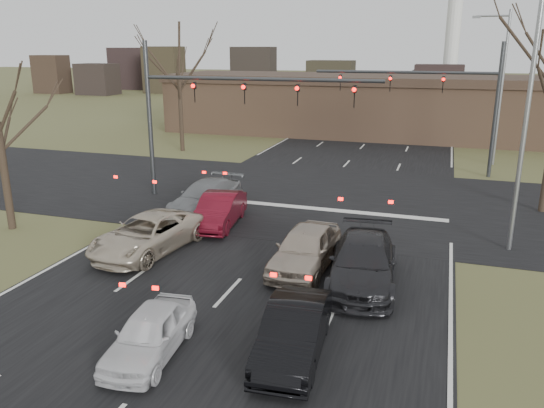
{
  "coord_description": "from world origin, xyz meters",
  "views": [
    {
      "loc": [
        6.21,
        -11.39,
        7.59
      ],
      "look_at": [
        0.29,
        6.69,
        2.0
      ],
      "focal_mm": 35.0,
      "sensor_mm": 36.0,
      "label": 1
    }
  ],
  "objects_px": {
    "car_charcoal_sedan": "(363,262)",
    "car_silver_suv": "(148,234)",
    "car_silver_ahead": "(305,248)",
    "mast_arm_near": "(206,101)",
    "mast_arm_far": "(448,93)",
    "car_grey_ahead": "(206,197)",
    "streetlight_right_far": "(499,81)",
    "car_white_sedan": "(150,333)",
    "car_black_hatch": "(294,331)",
    "streetlight_right_near": "(523,106)",
    "building": "(398,106)",
    "car_red_ahead": "(219,210)"
  },
  "relations": [
    {
      "from": "streetlight_right_far",
      "to": "car_silver_suv",
      "type": "relative_size",
      "value": 1.93
    },
    {
      "from": "car_black_hatch",
      "to": "car_silver_suv",
      "type": "bearing_deg",
      "value": 139.78
    },
    {
      "from": "building",
      "to": "streetlight_right_near",
      "type": "bearing_deg",
      "value": -76.31
    },
    {
      "from": "building",
      "to": "car_grey_ahead",
      "type": "height_order",
      "value": "building"
    },
    {
      "from": "mast_arm_near",
      "to": "car_red_ahead",
      "type": "xyz_separation_m",
      "value": [
        2.23,
        -3.81,
        -4.35
      ]
    },
    {
      "from": "building",
      "to": "mast_arm_far",
      "type": "bearing_deg",
      "value": -74.42
    },
    {
      "from": "mast_arm_far",
      "to": "car_white_sedan",
      "type": "height_order",
      "value": "mast_arm_far"
    },
    {
      "from": "mast_arm_far",
      "to": "car_silver_ahead",
      "type": "relative_size",
      "value": 2.43
    },
    {
      "from": "streetlight_right_far",
      "to": "car_white_sedan",
      "type": "bearing_deg",
      "value": -109.38
    },
    {
      "from": "streetlight_right_near",
      "to": "car_silver_suv",
      "type": "height_order",
      "value": "streetlight_right_near"
    },
    {
      "from": "mast_arm_near",
      "to": "streetlight_right_far",
      "type": "distance_m",
      "value": 20.2
    },
    {
      "from": "car_charcoal_sedan",
      "to": "car_silver_suv",
      "type": "bearing_deg",
      "value": 172.26
    },
    {
      "from": "building",
      "to": "streetlight_right_near",
      "type": "xyz_separation_m",
      "value": [
        6.82,
        -28.0,
        2.92
      ]
    },
    {
      "from": "streetlight_right_far",
      "to": "car_white_sedan",
      "type": "distance_m",
      "value": 30.02
    },
    {
      "from": "streetlight_right_far",
      "to": "car_silver_suv",
      "type": "xyz_separation_m",
      "value": [
        -13.66,
        -21.59,
        -4.87
      ]
    },
    {
      "from": "streetlight_right_near",
      "to": "car_silver_ahead",
      "type": "height_order",
      "value": "streetlight_right_near"
    },
    {
      "from": "building",
      "to": "mast_arm_far",
      "type": "xyz_separation_m",
      "value": [
        4.18,
        -15.0,
        2.35
      ]
    },
    {
      "from": "car_grey_ahead",
      "to": "car_red_ahead",
      "type": "distance_m",
      "value": 2.24
    },
    {
      "from": "car_red_ahead",
      "to": "car_black_hatch",
      "type": "bearing_deg",
      "value": -63.68
    },
    {
      "from": "car_silver_suv",
      "to": "car_red_ahead",
      "type": "bearing_deg",
      "value": 77.88
    },
    {
      "from": "car_red_ahead",
      "to": "building",
      "type": "bearing_deg",
      "value": 72.8
    },
    {
      "from": "mast_arm_far",
      "to": "car_grey_ahead",
      "type": "relative_size",
      "value": 2.17
    },
    {
      "from": "car_white_sedan",
      "to": "car_silver_ahead",
      "type": "distance_m",
      "value": 7.03
    },
    {
      "from": "mast_arm_far",
      "to": "streetlight_right_far",
      "type": "bearing_deg",
      "value": 51.89
    },
    {
      "from": "streetlight_right_far",
      "to": "car_silver_ahead",
      "type": "distance_m",
      "value": 23.09
    },
    {
      "from": "car_black_hatch",
      "to": "streetlight_right_near",
      "type": "bearing_deg",
      "value": 54.53
    },
    {
      "from": "building",
      "to": "car_silver_ahead",
      "type": "bearing_deg",
      "value": -90.23
    },
    {
      "from": "streetlight_right_near",
      "to": "car_silver_ahead",
      "type": "relative_size",
      "value": 2.18
    },
    {
      "from": "mast_arm_near",
      "to": "car_red_ahead",
      "type": "relative_size",
      "value": 2.78
    },
    {
      "from": "building",
      "to": "mast_arm_far",
      "type": "distance_m",
      "value": 15.75
    },
    {
      "from": "car_white_sedan",
      "to": "car_grey_ahead",
      "type": "height_order",
      "value": "car_grey_ahead"
    },
    {
      "from": "car_silver_ahead",
      "to": "streetlight_right_near",
      "type": "bearing_deg",
      "value": 34.22
    },
    {
      "from": "streetlight_right_far",
      "to": "car_charcoal_sedan",
      "type": "height_order",
      "value": "streetlight_right_far"
    },
    {
      "from": "mast_arm_near",
      "to": "car_black_hatch",
      "type": "xyz_separation_m",
      "value": [
        8.23,
        -12.82,
        -4.39
      ]
    },
    {
      "from": "building",
      "to": "car_charcoal_sedan",
      "type": "height_order",
      "value": "building"
    },
    {
      "from": "car_silver_ahead",
      "to": "car_grey_ahead",
      "type": "bearing_deg",
      "value": 142.74
    },
    {
      "from": "building",
      "to": "car_silver_ahead",
      "type": "xyz_separation_m",
      "value": [
        -0.13,
        -32.32,
        -1.89
      ]
    },
    {
      "from": "mast_arm_near",
      "to": "streetlight_right_far",
      "type": "relative_size",
      "value": 1.21
    },
    {
      "from": "streetlight_right_near",
      "to": "car_charcoal_sedan",
      "type": "bearing_deg",
      "value": -134.44
    },
    {
      "from": "building",
      "to": "car_charcoal_sedan",
      "type": "bearing_deg",
      "value": -86.52
    },
    {
      "from": "car_black_hatch",
      "to": "car_silver_ahead",
      "type": "height_order",
      "value": "car_silver_ahead"
    },
    {
      "from": "mast_arm_far",
      "to": "car_silver_ahead",
      "type": "distance_m",
      "value": 18.34
    },
    {
      "from": "car_charcoal_sedan",
      "to": "car_grey_ahead",
      "type": "bearing_deg",
      "value": 139.85
    },
    {
      "from": "car_silver_ahead",
      "to": "mast_arm_near",
      "type": "bearing_deg",
      "value": 136.53
    },
    {
      "from": "mast_arm_near",
      "to": "streetlight_right_near",
      "type": "relative_size",
      "value": 1.21
    },
    {
      "from": "streetlight_right_far",
      "to": "car_red_ahead",
      "type": "xyz_separation_m",
      "value": [
        -12.32,
        -17.81,
        -4.87
      ]
    },
    {
      "from": "building",
      "to": "mast_arm_near",
      "type": "xyz_separation_m",
      "value": [
        -7.23,
        -25.0,
        2.41
      ]
    },
    {
      "from": "streetlight_right_near",
      "to": "car_white_sedan",
      "type": "xyz_separation_m",
      "value": [
        -9.32,
        -10.93,
        -4.97
      ]
    },
    {
      "from": "mast_arm_far",
      "to": "streetlight_right_near",
      "type": "xyz_separation_m",
      "value": [
        2.64,
        -13.0,
        0.57
      ]
    },
    {
      "from": "mast_arm_far",
      "to": "car_white_sedan",
      "type": "distance_m",
      "value": 25.23
    }
  ]
}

